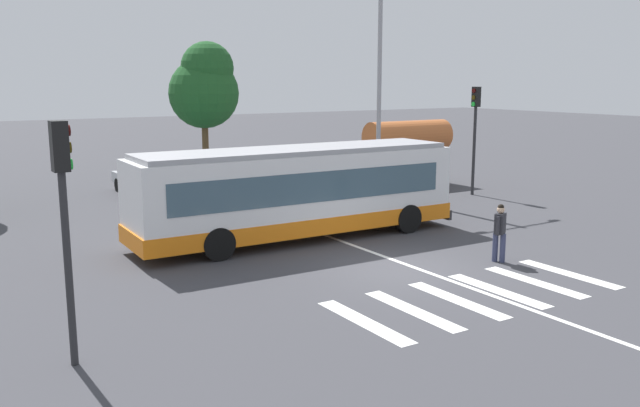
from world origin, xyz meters
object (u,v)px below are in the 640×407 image
(parked_car_silver, at_px, (145,178))
(parked_car_teal, at_px, (198,173))
(twin_arm_street_lamp, at_px, (380,55))
(parked_car_white, at_px, (244,169))
(traffic_light_near_corner, at_px, (64,204))
(pedestrian_crossing_street, at_px, (500,230))
(background_tree_right, at_px, (205,86))
(bus_stop_shelter, at_px, (408,137))
(city_transit_bus, at_px, (297,192))
(traffic_light_far_corner, at_px, (475,123))

(parked_car_silver, bearing_deg, parked_car_teal, 3.34)
(twin_arm_street_lamp, bearing_deg, parked_car_white, 119.93)
(traffic_light_near_corner, bearing_deg, pedestrian_crossing_street, 4.01)
(traffic_light_near_corner, bearing_deg, background_tree_right, 61.76)
(parked_car_silver, bearing_deg, bus_stop_shelter, -20.10)
(parked_car_silver, distance_m, parked_car_teal, 2.68)
(city_transit_bus, xyz_separation_m, traffic_light_near_corner, (-8.60, -6.46, 1.47))
(city_transit_bus, distance_m, parked_car_teal, 11.65)
(traffic_light_near_corner, distance_m, bus_stop_shelter, 23.36)
(city_transit_bus, bearing_deg, parked_car_white, 72.55)
(traffic_light_far_corner, distance_m, bus_stop_shelter, 3.96)
(parked_car_white, distance_m, bus_stop_shelter, 8.46)
(bus_stop_shelter, xyz_separation_m, twin_arm_street_lamp, (-3.02, -1.57, 3.90))
(city_transit_bus, height_order, bus_stop_shelter, bus_stop_shelter)
(traffic_light_near_corner, distance_m, twin_arm_street_lamp, 20.24)
(pedestrian_crossing_street, relative_size, twin_arm_street_lamp, 0.16)
(bus_stop_shelter, bearing_deg, traffic_light_near_corner, -144.73)
(parked_car_silver, height_order, traffic_light_far_corner, traffic_light_far_corner)
(bus_stop_shelter, height_order, twin_arm_street_lamp, twin_arm_street_lamp)
(pedestrian_crossing_street, bearing_deg, traffic_light_near_corner, -175.99)
(traffic_light_far_corner, bearing_deg, parked_car_silver, 147.45)
(traffic_light_near_corner, bearing_deg, bus_stop_shelter, 35.27)
(pedestrian_crossing_street, xyz_separation_m, traffic_light_near_corner, (-12.13, -0.85, 2.09))
(parked_car_silver, xyz_separation_m, twin_arm_street_lamp, (8.99, -5.97, 5.55))
(bus_stop_shelter, relative_size, twin_arm_street_lamp, 0.44)
(parked_car_silver, relative_size, traffic_light_near_corner, 0.99)
(parked_car_teal, bearing_deg, city_transit_bus, -95.57)
(parked_car_teal, height_order, traffic_light_far_corner, traffic_light_far_corner)
(pedestrian_crossing_street, height_order, parked_car_silver, pedestrian_crossing_street)
(parked_car_silver, distance_m, parked_car_white, 5.30)
(parked_car_silver, bearing_deg, city_transit_bus, -82.28)
(traffic_light_far_corner, height_order, bus_stop_shelter, traffic_light_far_corner)
(traffic_light_near_corner, height_order, bus_stop_shelter, traffic_light_near_corner)
(parked_car_silver, bearing_deg, background_tree_right, 42.42)
(traffic_light_far_corner, bearing_deg, background_tree_right, 121.45)
(city_transit_bus, bearing_deg, pedestrian_crossing_street, -57.83)
(parked_car_teal, distance_m, twin_arm_street_lamp, 10.40)
(twin_arm_street_lamp, height_order, background_tree_right, twin_arm_street_lamp)
(parked_car_silver, bearing_deg, pedestrian_crossing_street, -73.39)
(parked_car_silver, xyz_separation_m, bus_stop_shelter, (12.01, -4.40, 1.65))
(parked_car_white, height_order, bus_stop_shelter, bus_stop_shelter)
(city_transit_bus, height_order, traffic_light_near_corner, traffic_light_near_corner)
(parked_car_silver, distance_m, traffic_light_far_corner, 15.40)
(traffic_light_far_corner, relative_size, bus_stop_shelter, 1.07)
(traffic_light_far_corner, bearing_deg, bus_stop_shelter, 101.89)
(parked_car_teal, xyz_separation_m, parked_car_white, (2.61, 0.31, 0.00))
(bus_stop_shelter, bearing_deg, parked_car_white, 144.13)
(parked_car_silver, xyz_separation_m, parked_car_teal, (2.68, 0.16, 0.00))
(city_transit_bus, height_order, pedestrian_crossing_street, city_transit_bus)
(pedestrian_crossing_street, xyz_separation_m, twin_arm_street_lamp, (3.91, 11.06, 5.35))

